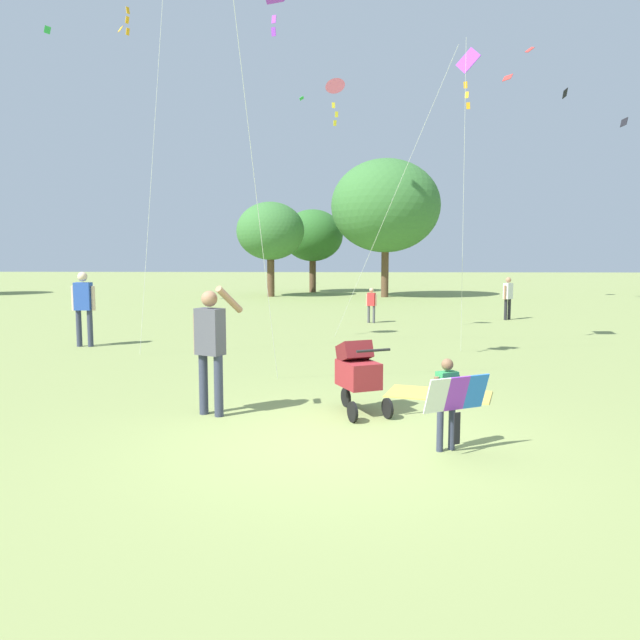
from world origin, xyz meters
TOP-DOWN VIEW (x-y plane):
  - ground_plane at (0.00, 0.00)m, footprint 120.00×120.00m
  - treeline_distant at (0.37, 24.32)m, footprint 42.93×7.37m
  - child_with_butterfly_kite at (1.29, -0.31)m, footprint 0.77×0.52m
  - person_adult_flyer at (-1.71, 1.17)m, footprint 0.68×0.50m
  - stroller at (0.31, 1.34)m, footprint 0.80×1.11m
  - kite_orange_delta at (2.76, 6.82)m, footprint 0.63×2.28m
  - kite_blue_high at (-0.06, 9.18)m, footprint 2.79×3.86m
  - distant_kites_cluster at (-0.44, 22.59)m, footprint 30.60×14.26m
  - person_red_shirt at (-6.01, 7.29)m, footprint 0.57×0.25m
  - person_sitting_far at (1.01, 12.47)m, footprint 0.34×0.22m
  - person_couple_left at (5.53, 13.55)m, footprint 0.35×0.34m
  - picnic_blanket at (1.62, 2.54)m, footprint 1.79×1.33m

SIDE VIEW (x-z plane):
  - ground_plane at x=0.00m, z-range 0.00..0.00m
  - picnic_blanket at x=1.62m, z-range 0.00..0.02m
  - stroller at x=0.31m, z-range 0.09..1.12m
  - child_with_butterfly_kite at x=1.29m, z-range 0.10..1.16m
  - person_sitting_far at x=1.01m, z-range 0.10..1.21m
  - person_couple_left at x=5.53m, z-range 0.13..1.53m
  - person_adult_flyer at x=-1.71m, z-range 0.14..1.94m
  - person_red_shirt at x=-6.01m, z-range 0.16..1.93m
  - treeline_distant at x=0.37m, z-range 0.43..7.12m
  - kite_orange_delta at x=2.76m, z-range 2.62..9.30m
  - kite_blue_high at x=-0.06m, z-range 2.98..9.58m
  - distant_kites_cluster at x=-0.44m, z-range 7.54..14.92m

